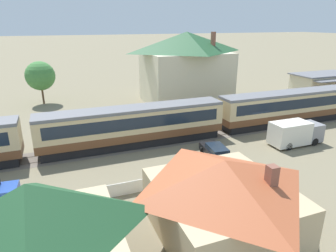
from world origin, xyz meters
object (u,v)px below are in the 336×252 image
at_px(parked_car_black, 216,152).
at_px(delivery_truck_grey, 295,133).
at_px(cottage_terracotta_roof, 222,196).
at_px(passenger_train, 222,114).
at_px(station_house_dark_green_roof, 186,67).
at_px(station_building, 322,84).
at_px(cottage_dark_green_roof, 33,235).
at_px(yard_tree_0, 40,76).

height_order(parked_car_black, delivery_truck_grey, delivery_truck_grey).
bearing_deg(cottage_terracotta_roof, passenger_train, 59.30).
distance_m(station_house_dark_green_roof, parked_car_black, 22.36).
height_order(station_building, cottage_dark_green_roof, cottage_dark_green_roof).
bearing_deg(station_building, parked_car_black, -151.87).
height_order(passenger_train, station_house_dark_green_roof, station_house_dark_green_roof).
height_order(station_building, station_house_dark_green_roof, station_house_dark_green_roof).
relative_size(station_building, cottage_terracotta_roof, 1.28).
bearing_deg(station_building, station_house_dark_green_roof, 169.21).
xyz_separation_m(station_house_dark_green_roof, delivery_truck_grey, (3.17, -20.84, -4.33)).
bearing_deg(cottage_dark_green_roof, station_building, 29.51).
distance_m(cottage_dark_green_roof, yard_tree_0, 37.20).
bearing_deg(yard_tree_0, parked_car_black, -60.78).
bearing_deg(cottage_terracotta_roof, parked_car_black, 61.44).
xyz_separation_m(station_building, parked_car_black, (-30.43, -16.27, -1.35)).
relative_size(cottage_dark_green_roof, delivery_truck_grey, 1.48).
relative_size(passenger_train, yard_tree_0, 11.99).
xyz_separation_m(parked_car_black, delivery_truck_grey, (9.39, 0.04, 0.70)).
bearing_deg(cottage_terracotta_roof, delivery_truck_grey, 32.87).
relative_size(station_house_dark_green_roof, cottage_dark_green_roof, 1.62).
xyz_separation_m(cottage_dark_green_roof, yard_tree_0, (-0.07, 37.17, 1.51)).
xyz_separation_m(station_building, cottage_dark_green_roof, (-45.76, -25.90, 0.97)).
height_order(passenger_train, yard_tree_0, yard_tree_0).
bearing_deg(station_house_dark_green_roof, yard_tree_0, 162.89).
xyz_separation_m(cottage_dark_green_roof, delivery_truck_grey, (24.72, 9.67, -1.62)).
distance_m(passenger_train, station_building, 28.39).
xyz_separation_m(station_building, station_house_dark_green_roof, (-24.22, 4.61, 3.67)).
distance_m(passenger_train, parked_car_black, 7.35).
height_order(passenger_train, parked_car_black, passenger_train).
bearing_deg(cottage_dark_green_roof, delivery_truck_grey, 21.38).
height_order(passenger_train, station_building, passenger_train).
xyz_separation_m(station_house_dark_green_roof, cottage_terracotta_roof, (-11.27, -30.18, -3.13)).
relative_size(station_building, delivery_truck_grey, 1.91).
distance_m(station_building, station_house_dark_green_roof, 24.93).
bearing_deg(cottage_dark_green_roof, parked_car_black, 32.15).
distance_m(passenger_train, yard_tree_0, 29.10).
xyz_separation_m(station_house_dark_green_roof, parked_car_black, (-6.21, -20.88, -5.03)).
bearing_deg(parked_car_black, yard_tree_0, 35.69).
xyz_separation_m(passenger_train, delivery_truck_grey, (5.40, -5.90, -0.99)).
relative_size(cottage_terracotta_roof, parked_car_black, 1.73).
height_order(cottage_dark_green_roof, delivery_truck_grey, cottage_dark_green_roof).
relative_size(station_house_dark_green_roof, delivery_truck_grey, 2.39).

